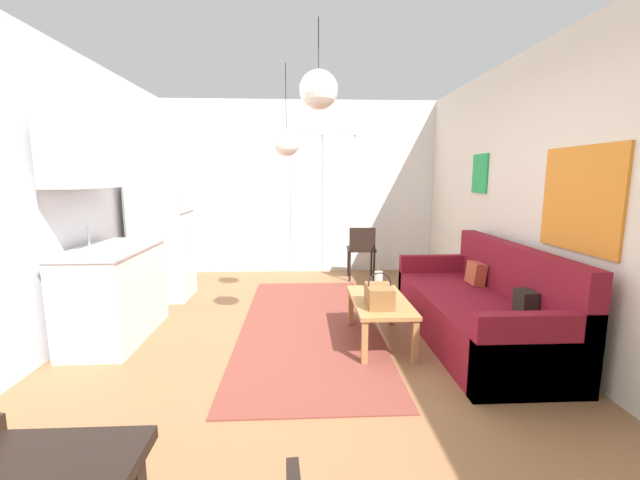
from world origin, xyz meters
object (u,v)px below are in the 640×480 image
coffee_table (380,305)px  handbag (379,295)px  accent_chair (362,248)px  bamboo_vase (379,280)px  pendant_lamp_far (287,143)px  pendant_lamp_near (319,90)px  couch (482,311)px  refrigerator (162,232)px

coffee_table → handbag: (-0.04, -0.18, 0.15)m
accent_chair → bamboo_vase: bearing=89.7°
accent_chair → pendant_lamp_far: size_ratio=0.83×
coffee_table → accent_chair: bearing=85.6°
pendant_lamp_near → pendant_lamp_far: bearing=103.5°
couch → handbag: 1.05m
coffee_table → bamboo_vase: bamboo_vase is taller
bamboo_vase → couch: bearing=-20.0°
coffee_table → handbag: size_ratio=2.99×
pendant_lamp_far → accent_chair: bearing=52.5°
handbag → bamboo_vase: bearing=79.7°
couch → bamboo_vase: (-0.92, 0.33, 0.22)m
coffee_table → bamboo_vase: bearing=81.5°
coffee_table → bamboo_vase: 0.36m
handbag → pendant_lamp_far: 1.96m
bamboo_vase → pendant_lamp_far: (-0.92, 0.60, 1.39)m
bamboo_vase → pendant_lamp_near: pendant_lamp_near is taller
handbag → accent_chair: bearing=84.9°
bamboo_vase → handbag: 0.51m
refrigerator → accent_chair: (2.66, 0.77, -0.37)m
refrigerator → pendant_lamp_near: bearing=-44.1°
coffee_table → refrigerator: refrigerator is taller
refrigerator → pendant_lamp_far: (1.60, -0.61, 1.05)m
accent_chair → pendant_lamp_far: (-1.05, -1.37, 1.42)m
bamboo_vase → refrigerator: 2.82m
bamboo_vase → accent_chair: bearing=86.2°
couch → accent_chair: size_ratio=2.63×
coffee_table → bamboo_vase: size_ratio=2.39×
couch → refrigerator: refrigerator is taller
pendant_lamp_near → coffee_table: bearing=28.1°
couch → handbag: bearing=-170.6°
handbag → pendant_lamp_near: (-0.54, -0.13, 1.69)m
bamboo_vase → pendant_lamp_far: 1.77m
couch → pendant_lamp_near: (-1.55, -0.30, 1.91)m
refrigerator → bamboo_vase: bearing=-25.5°
accent_chair → pendant_lamp_near: 3.21m
handbag → accent_chair: (0.22, 2.47, -0.03)m
couch → refrigerator: 3.82m
couch → pendant_lamp_near: pendant_lamp_near is taller
refrigerator → coffee_table: bearing=-31.6°
couch → accent_chair: bearing=108.9°
couch → accent_chair: 2.45m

